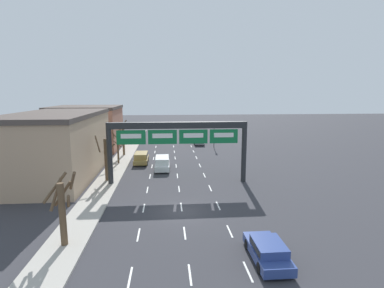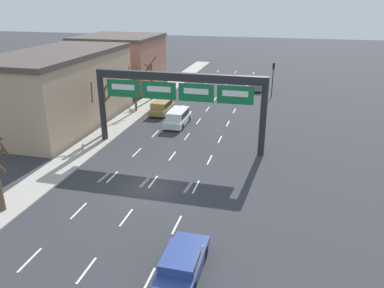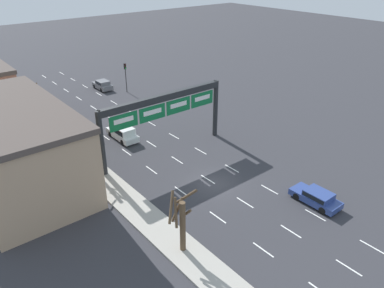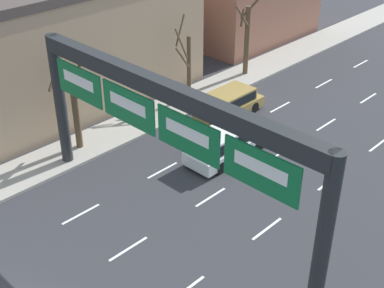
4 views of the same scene
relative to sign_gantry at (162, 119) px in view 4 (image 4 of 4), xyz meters
The scene contains 8 objects.
lane_dashes 7.52m from the sign_gantry, 90.00° to the left, with size 6.72×67.00×0.01m.
sign_gantry is the anchor object (origin of this frame).
building_near 14.75m from the sign_gantry, 164.84° to the left, with size 8.92×18.28×7.67m.
suv_gold 11.84m from the sign_gantry, 116.46° to the left, with size 1.93×4.47×1.55m.
suv_white 7.77m from the sign_gantry, 106.81° to the left, with size 1.89×4.87×1.67m.
tree_bare_closest 12.84m from the sign_gantry, 130.28° to the left, with size 1.39×1.20×5.20m.
tree_bare_second 8.51m from the sign_gantry, behind, with size 2.31×2.31×5.10m.
tree_bare_third 17.51m from the sign_gantry, 117.94° to the left, with size 1.61×1.74×5.51m.
Camera 4 is at (13.54, -4.17, 14.81)m, focal length 50.00 mm.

